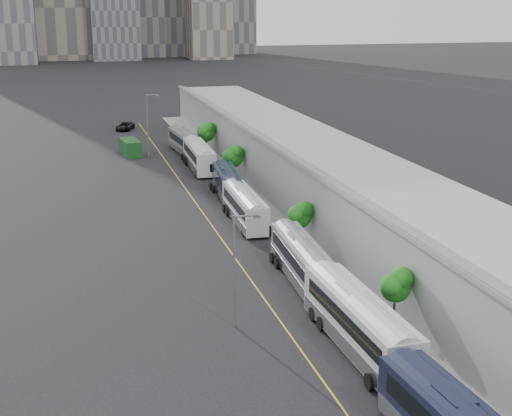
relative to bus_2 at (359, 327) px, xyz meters
name	(u,v)px	position (x,y,z in m)	size (l,w,h in m)	color
sidewalk	(333,242)	(6.73, 21.97, -1.65)	(10.00, 170.00, 0.12)	gray
lane_line	(230,252)	(-3.77, 21.97, -1.70)	(0.12, 160.00, 0.02)	gold
depot	(372,206)	(10.72, 21.97, 1.80)	(12.45, 160.40, 7.20)	gray
bus_2	(359,327)	(0.00, 0.00, 0.00)	(3.08, 13.93, 4.06)	silver
bus_3	(301,263)	(0.43, 13.34, -0.18)	(3.22, 12.53, 3.63)	gray
bus_4	(245,210)	(-0.16, 30.52, -0.20)	(2.84, 12.36, 3.60)	silver
bus_5	(229,186)	(0.51, 41.05, -0.20)	(3.44, 12.44, 3.59)	#161E33
bus_6	(199,158)	(0.02, 57.51, -0.09)	(3.02, 13.24, 3.85)	silver
bus_7	(185,144)	(0.02, 69.27, -0.17)	(3.43, 12.64, 3.65)	slate
tree_1	(396,283)	(3.45, 1.74, 2.13)	(2.16, 2.16, 4.95)	black
tree_2	(300,213)	(3.38, 22.60, 1.37)	(2.29, 2.29, 4.24)	black
tree_3	(233,155)	(3.14, 49.71, 1.81)	(2.64, 2.64, 4.85)	black
tree_4	(206,130)	(3.14, 67.77, 2.13)	(2.77, 2.77, 5.24)	black
street_lamp_near	(237,263)	(-7.07, 5.81, 3.23)	(2.04, 0.22, 8.51)	#59595E
street_lamp_far	(149,122)	(-5.80, 67.46, 3.86)	(2.04, 0.22, 9.76)	#59595E
shipping_container	(130,147)	(-8.47, 70.39, -0.49)	(2.40, 5.69, 2.45)	#123D17
suv	(125,126)	(-7.16, 94.16, -0.97)	(2.48, 5.37, 1.49)	black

